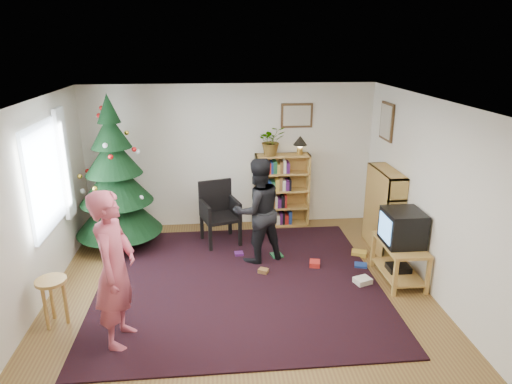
{
  "coord_description": "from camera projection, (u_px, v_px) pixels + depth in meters",
  "views": [
    {
      "loc": [
        -0.3,
        -5.27,
        3.2
      ],
      "look_at": [
        0.3,
        0.95,
        1.1
      ],
      "focal_mm": 32.0,
      "sensor_mm": 36.0,
      "label": 1
    }
  ],
  "objects": [
    {
      "name": "tv_stand",
      "position": [
        399.0,
        258.0,
        6.3
      ],
      "size": [
        0.5,
        0.9,
        0.55
      ],
      "color": "#B28C3F",
      "rests_on": "floor"
    },
    {
      "name": "picture_back",
      "position": [
        297.0,
        116.0,
        7.83
      ],
      "size": [
        0.55,
        0.03,
        0.42
      ],
      "color": "#4C3319",
      "rests_on": "wall_back"
    },
    {
      "name": "person_standing",
      "position": [
        115.0,
        269.0,
        4.82
      ],
      "size": [
        0.51,
        0.7,
        1.77
      ],
      "primitive_type": "imported",
      "rotation": [
        0.0,
        0.0,
        1.44
      ],
      "color": "#B34759",
      "rests_on": "rug"
    },
    {
      "name": "wall_right",
      "position": [
        434.0,
        199.0,
        5.84
      ],
      "size": [
        0.02,
        5.0,
        2.5
      ],
      "primitive_type": "cube",
      "color": "silver",
      "rests_on": "floor"
    },
    {
      "name": "armchair",
      "position": [
        220.0,
        209.0,
        7.46
      ],
      "size": [
        0.69,
        0.7,
        1.02
      ],
      "rotation": [
        0.0,
        0.0,
        0.29
      ],
      "color": "black",
      "rests_on": "rug"
    },
    {
      "name": "wall_back",
      "position": [
        231.0,
        156.0,
        7.98
      ],
      "size": [
        5.0,
        0.02,
        2.5
      ],
      "primitive_type": "cube",
      "color": "silver",
      "rests_on": "floor"
    },
    {
      "name": "wall_front",
      "position": [
        260.0,
        326.0,
        3.26
      ],
      "size": [
        5.0,
        0.02,
        2.5
      ],
      "primitive_type": "cube",
      "color": "silver",
      "rests_on": "floor"
    },
    {
      "name": "ceiling",
      "position": [
        238.0,
        103.0,
        5.22
      ],
      "size": [
        5.0,
        5.0,
        0.0
      ],
      "primitive_type": "plane",
      "rotation": [
        3.14,
        0.0,
        0.0
      ],
      "color": "white",
      "rests_on": "wall_back"
    },
    {
      "name": "stool",
      "position": [
        52.0,
        290.0,
        5.26
      ],
      "size": [
        0.35,
        0.35,
        0.58
      ],
      "color": "#B28C3F",
      "rests_on": "floor"
    },
    {
      "name": "bookshelf_back",
      "position": [
        282.0,
        189.0,
        8.09
      ],
      "size": [
        0.95,
        0.3,
        1.3
      ],
      "color": "#B28C3F",
      "rests_on": "floor"
    },
    {
      "name": "bookshelf_right",
      "position": [
        384.0,
        209.0,
        7.15
      ],
      "size": [
        0.3,
        0.95,
        1.3
      ],
      "rotation": [
        0.0,
        0.0,
        1.57
      ],
      "color": "#B28C3F",
      "rests_on": "floor"
    },
    {
      "name": "window_pane",
      "position": [
        45.0,
        178.0,
        5.88
      ],
      "size": [
        0.04,
        1.2,
        1.4
      ],
      "primitive_type": "cube",
      "color": "silver",
      "rests_on": "wall_left"
    },
    {
      "name": "potted_plant",
      "position": [
        271.0,
        141.0,
        7.79
      ],
      "size": [
        0.51,
        0.47,
        0.5
      ],
      "primitive_type": "imported",
      "rotation": [
        0.0,
        0.0,
        0.18
      ],
      "color": "gray",
      "rests_on": "bookshelf_back"
    },
    {
      "name": "floor",
      "position": [
        240.0,
        294.0,
        6.01
      ],
      "size": [
        5.0,
        5.0,
        0.0
      ],
      "primitive_type": "plane",
      "color": "brown",
      "rests_on": "ground"
    },
    {
      "name": "floor_clutter",
      "position": [
        310.0,
        263.0,
        6.77
      ],
      "size": [
        2.06,
        1.23,
        0.08
      ],
      "color": "#A51E19",
      "rests_on": "rug"
    },
    {
      "name": "christmas_tree",
      "position": [
        116.0,
        186.0,
        7.12
      ],
      "size": [
        1.35,
        1.35,
        2.45
      ],
      "rotation": [
        0.0,
        0.0,
        0.27
      ],
      "color": "#3F2816",
      "rests_on": "rug"
    },
    {
      "name": "picture_right",
      "position": [
        387.0,
        121.0,
        7.27
      ],
      "size": [
        0.03,
        0.5,
        0.6
      ],
      "color": "#4C3319",
      "rests_on": "wall_right"
    },
    {
      "name": "person_by_chair",
      "position": [
        258.0,
        211.0,
        6.71
      ],
      "size": [
        0.94,
        0.84,
        1.59
      ],
      "primitive_type": "imported",
      "rotation": [
        0.0,
        0.0,
        3.5
      ],
      "color": "black",
      "rests_on": "rug"
    },
    {
      "name": "wall_left",
      "position": [
        28.0,
        213.0,
        5.39
      ],
      "size": [
        0.02,
        5.0,
        2.5
      ],
      "primitive_type": "cube",
      "color": "silver",
      "rests_on": "floor"
    },
    {
      "name": "crt_tv",
      "position": [
        403.0,
        227.0,
        6.15
      ],
      "size": [
        0.5,
        0.54,
        0.47
      ],
      "color": "black",
      "rests_on": "tv_stand"
    },
    {
      "name": "rug",
      "position": [
        239.0,
        282.0,
        6.29
      ],
      "size": [
        3.8,
        3.6,
        0.02
      ],
      "primitive_type": "cube",
      "color": "black",
      "rests_on": "floor"
    },
    {
      "name": "curtain",
      "position": [
        65.0,
        164.0,
        6.54
      ],
      "size": [
        0.06,
        0.35,
        1.6
      ],
      "primitive_type": "cube",
      "color": "silver",
      "rests_on": "wall_left"
    },
    {
      "name": "table_lamp",
      "position": [
        300.0,
        142.0,
        7.85
      ],
      "size": [
        0.24,
        0.24,
        0.32
      ],
      "color": "#A57F33",
      "rests_on": "bookshelf_back"
    }
  ]
}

